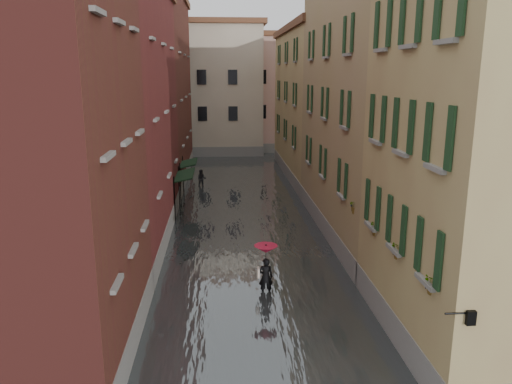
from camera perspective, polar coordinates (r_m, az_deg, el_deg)
name	(u,v)px	position (r m, az deg, el deg)	size (l,w,h in m)	color
ground	(260,318)	(18.25, 0.51, -14.16)	(120.00, 120.00, 0.00)	slate
floodwater	(243,214)	(30.32, -1.48, -2.51)	(10.00, 60.00, 0.20)	#474D4F
building_left_near	(14,146)	(15.33, -25.93, 4.74)	(6.00, 8.00, 13.00)	maroon
building_left_mid	(104,119)	(25.83, -16.99, 8.01)	(6.00, 14.00, 12.50)	maroon
building_left_far	(146,92)	(40.53, -12.43, 11.15)	(6.00, 16.00, 14.00)	maroon
building_right_near	(499,166)	(16.60, 26.05, 2.68)	(6.00, 8.00, 11.50)	#97784D
building_right_mid	(383,112)	(26.52, 14.33, 8.85)	(6.00, 14.00, 13.00)	#95795A
building_right_far	(323,107)	(41.05, 7.67, 9.62)	(6.00, 16.00, 11.50)	#97784D
building_end_cream	(203,91)	(54.16, -6.04, 11.39)	(12.00, 9.00, 13.00)	beige
building_end_pink	(285,95)	(56.63, 3.35, 11.02)	(10.00, 9.00, 12.00)	tan
awning_near	(184,176)	(29.88, -8.21, 1.81)	(1.09, 3.30, 2.80)	black
awning_far	(188,164)	(33.80, -7.76, 3.16)	(1.09, 2.73, 2.80)	black
wall_lantern	(469,317)	(12.81, 23.16, -12.96)	(0.71, 0.22, 0.35)	black
window_planters	(388,228)	(16.92, 14.86, -4.02)	(0.59, 8.38, 0.84)	brown
pedestrian_main	(266,265)	(19.36, 1.11, -8.37)	(0.93, 0.93, 2.06)	black
pedestrian_far	(202,179)	(37.46, -6.24, 1.49)	(0.68, 0.53, 1.41)	black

